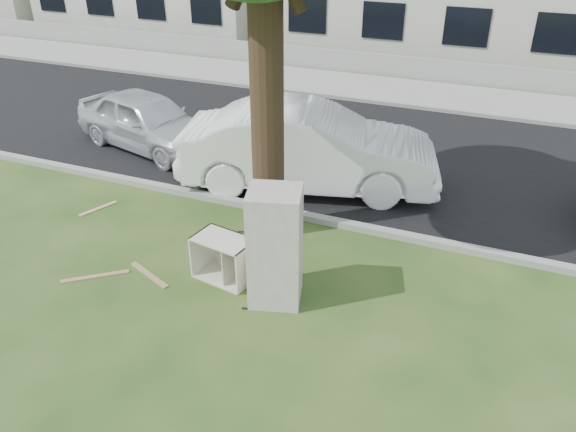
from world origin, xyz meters
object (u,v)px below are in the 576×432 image
at_px(cabinet, 224,258).
at_px(car_left, 148,121).
at_px(fridge, 275,247).
at_px(car_center, 309,148).

bearing_deg(cabinet, car_left, 145.26).
distance_m(fridge, car_left, 6.62).
distance_m(fridge, cabinet, 1.10).
distance_m(cabinet, car_left, 5.81).
height_order(cabinet, car_left, car_left).
height_order(fridge, car_center, fridge).
bearing_deg(car_left, car_center, -81.80).
bearing_deg(fridge, cabinet, 153.61).
bearing_deg(fridge, car_left, 124.40).
bearing_deg(car_left, cabinet, -119.03).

